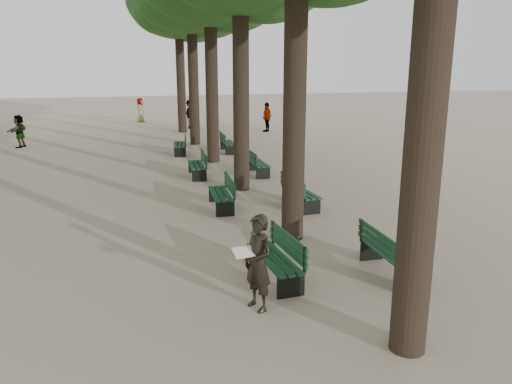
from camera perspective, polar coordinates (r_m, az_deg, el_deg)
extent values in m
plane|color=tan|center=(9.00, 1.49, -12.33)|extent=(120.00, 120.00, 0.00)
cylinder|color=#33261C|center=(6.88, 19.12, 11.16)|extent=(0.52, 0.52, 7.50)
cylinder|color=#33261C|center=(11.36, 4.49, 12.87)|extent=(0.52, 0.52, 7.50)
cylinder|color=#33261C|center=(16.15, -1.74, 13.35)|extent=(0.52, 0.52, 7.50)
cylinder|color=#33261C|center=(21.04, -5.10, 13.54)|extent=(0.52, 0.52, 7.50)
cylinder|color=#33261C|center=(25.97, -7.20, 13.64)|extent=(0.52, 0.52, 7.50)
cylinder|color=#33261C|center=(30.92, -8.63, 13.70)|extent=(0.52, 0.52, 7.50)
cube|color=black|center=(9.70, 2.07, -8.81)|extent=(0.63, 1.83, 0.45)
cube|color=#0E321E|center=(9.61, 2.08, -7.57)|extent=(0.65, 1.83, 0.04)
cube|color=#0E321E|center=(9.61, 3.66, -5.87)|extent=(0.15, 1.80, 0.40)
cube|color=black|center=(14.38, -4.08, -1.05)|extent=(0.63, 1.83, 0.45)
cube|color=#0E321E|center=(14.32, -4.10, -0.18)|extent=(0.65, 1.83, 0.04)
cube|color=#0E321E|center=(14.29, -3.01, 0.93)|extent=(0.15, 1.80, 0.40)
cube|color=black|center=(18.54, -6.80, 2.41)|extent=(0.63, 1.83, 0.45)
cube|color=#0E321E|center=(18.50, -6.82, 3.09)|extent=(0.65, 1.83, 0.04)
cube|color=#0E321E|center=(18.47, -5.98, 3.96)|extent=(0.15, 1.80, 0.40)
cube|color=black|center=(23.43, -8.72, 4.85)|extent=(0.74, 1.85, 0.45)
cube|color=#0E321E|center=(23.39, -8.74, 5.40)|extent=(0.76, 1.85, 0.04)
cube|color=#0E321E|center=(23.35, -8.08, 6.07)|extent=(0.27, 1.79, 0.40)
cube|color=black|center=(10.29, 15.12, -7.92)|extent=(0.59, 1.82, 0.45)
cube|color=#0E321E|center=(10.21, 15.20, -6.75)|extent=(0.61, 1.82, 0.04)
cube|color=#0E321E|center=(9.99, 13.88, -5.48)|extent=(0.11, 1.80, 0.40)
cube|color=black|center=(14.58, 5.17, -0.85)|extent=(0.61, 1.82, 0.45)
cube|color=#0E321E|center=(14.52, 5.19, 0.00)|extent=(0.63, 1.82, 0.04)
cube|color=#0E321E|center=(14.35, 4.19, 0.96)|extent=(0.13, 1.80, 0.40)
cube|color=black|center=(18.80, 0.26, 2.68)|extent=(0.57, 1.81, 0.45)
cube|color=#0E321E|center=(18.75, 0.26, 3.35)|extent=(0.59, 1.81, 0.04)
cube|color=#0E321E|center=(18.64, -0.57, 4.13)|extent=(0.09, 1.80, 0.40)
cube|color=black|center=(23.72, -3.16, 5.12)|extent=(0.62, 1.83, 0.45)
cube|color=#0E321E|center=(23.69, -3.16, 5.65)|extent=(0.64, 1.83, 0.04)
cube|color=#0E321E|center=(23.61, -3.85, 6.27)|extent=(0.14, 1.80, 0.40)
imported|color=black|center=(8.40, 0.23, -8.10)|extent=(0.57, 0.74, 1.67)
cube|color=white|center=(8.26, -1.45, -6.88)|extent=(0.37, 0.29, 0.12)
imported|color=#262628|center=(37.17, -13.08, 9.12)|extent=(0.69, 0.90, 1.71)
imported|color=#262628|center=(27.64, -25.42, 6.30)|extent=(0.85, 1.52, 1.62)
imported|color=#262628|center=(30.90, 1.26, 8.55)|extent=(0.96, 1.02, 1.79)
imported|color=#262628|center=(32.63, -7.48, 8.82)|extent=(0.90, 1.24, 1.87)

